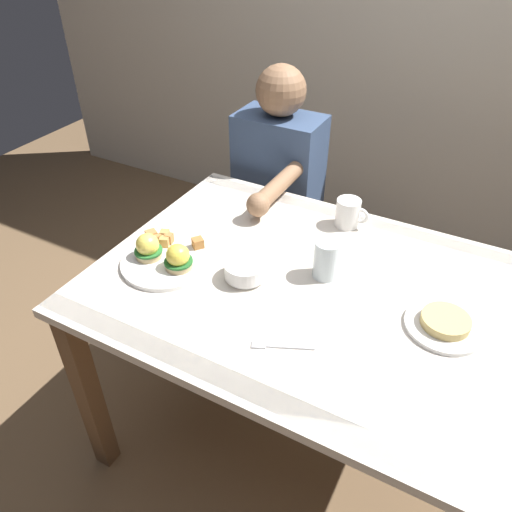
# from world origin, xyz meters

# --- Properties ---
(ground_plane) EXTENTS (6.00, 6.00, 0.00)m
(ground_plane) POSITION_xyz_m (0.00, 0.00, 0.00)
(ground_plane) COLOR brown
(dining_table) EXTENTS (1.20, 0.90, 0.74)m
(dining_table) POSITION_xyz_m (0.00, 0.00, 0.63)
(dining_table) COLOR silver
(dining_table) RESTS_ON ground_plane
(eggs_benedict_plate) EXTENTS (0.27, 0.27, 0.09)m
(eggs_benedict_plate) POSITION_xyz_m (-0.41, -0.11, 0.77)
(eggs_benedict_plate) COLOR white
(eggs_benedict_plate) RESTS_ON dining_table
(fruit_bowl) EXTENTS (0.12, 0.12, 0.05)m
(fruit_bowl) POSITION_xyz_m (-0.16, -0.06, 0.77)
(fruit_bowl) COLOR white
(fruit_bowl) RESTS_ON dining_table
(coffee_mug) EXTENTS (0.11, 0.08, 0.09)m
(coffee_mug) POSITION_xyz_m (-0.00, 0.34, 0.79)
(coffee_mug) COLOR white
(coffee_mug) RESTS_ON dining_table
(fork) EXTENTS (0.15, 0.08, 0.00)m
(fork) POSITION_xyz_m (0.04, -0.25, 0.74)
(fork) COLOR silver
(fork) RESTS_ON dining_table
(water_glass_near) EXTENTS (0.07, 0.07, 0.12)m
(water_glass_near) POSITION_xyz_m (0.03, 0.06, 0.79)
(water_glass_near) COLOR silver
(water_glass_near) RESTS_ON dining_table
(side_plate) EXTENTS (0.20, 0.20, 0.04)m
(side_plate) POSITION_xyz_m (0.38, 0.01, 0.75)
(side_plate) COLOR white
(side_plate) RESTS_ON dining_table
(diner_person) EXTENTS (0.34, 0.54, 1.14)m
(diner_person) POSITION_xyz_m (-0.40, 0.60, 0.65)
(diner_person) COLOR #33333D
(diner_person) RESTS_ON ground_plane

